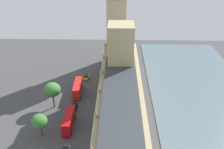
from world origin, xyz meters
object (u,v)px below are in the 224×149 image
plane_tree_trailing (52,90)px  plane_tree_kerbside (40,121)px  double_decker_bus_corner (78,88)px  car_black_by_river_gate (74,107)px  clock_tower (117,2)px  car_yellow_cab_leading (86,77)px  double_decker_bus_under_trees (69,120)px  parliament_building (120,91)px

plane_tree_trailing → plane_tree_kerbside: size_ratio=1.26×
double_decker_bus_corner → plane_tree_trailing: plane_tree_trailing is taller
car_black_by_river_gate → plane_tree_trailing: (7.07, -1.15, 6.21)m
clock_tower → plane_tree_trailing: 46.42m
car_yellow_cab_leading → plane_tree_kerbside: plane_tree_kerbside is taller
clock_tower → plane_tree_kerbside: 58.72m
car_yellow_cab_leading → double_decker_bus_under_trees: double_decker_bus_under_trees is taller
car_yellow_cab_leading → plane_tree_kerbside: 35.60m
car_black_by_river_gate → double_decker_bus_under_trees: (0.02, 9.08, 1.75)m
car_black_by_river_gate → plane_tree_trailing: plane_tree_trailing is taller
clock_tower → double_decker_bus_corner: bearing=62.7°
car_black_by_river_gate → plane_tree_kerbside: plane_tree_kerbside is taller
parliament_building → double_decker_bus_under_trees: parliament_building is taller
double_decker_bus_corner → double_decker_bus_under_trees: 18.53m
parliament_building → double_decker_bus_corner: bearing=-30.3°
double_decker_bus_under_trees → plane_tree_trailing: (7.04, -10.23, 4.46)m
parliament_building → car_yellow_cab_leading: 25.94m
parliament_building → double_decker_bus_corner: size_ratio=6.10×
parliament_building → clock_tower: bearing=-87.3°
car_black_by_river_gate → parliament_building: bearing=4.3°
double_decker_bus_corner → car_black_by_river_gate: size_ratio=2.55×
plane_tree_trailing → plane_tree_kerbside: bearing=88.2°
double_decker_bus_under_trees → plane_tree_trailing: 13.20m
clock_tower → plane_tree_kerbside: (21.51, 49.63, -22.86)m
clock_tower → car_yellow_cab_leading: (12.17, 15.58, -27.45)m
double_decker_bus_corner → double_decker_bus_under_trees: size_ratio=1.00×
parliament_building → clock_tower: (1.74, -36.39, 20.63)m
parliament_building → car_yellow_cab_leading: (13.90, -20.81, -6.82)m
plane_tree_kerbside → double_decker_bus_under_trees: bearing=-152.5°
car_black_by_river_gate → plane_tree_kerbside: 15.68m
double_decker_bus_under_trees → plane_tree_kerbside: plane_tree_kerbside is taller
car_yellow_cab_leading → plane_tree_trailing: plane_tree_trailing is taller
double_decker_bus_under_trees → plane_tree_trailing: plane_tree_trailing is taller
clock_tower → double_decker_bus_under_trees: (14.03, 45.73, -25.70)m
double_decker_bus_under_trees → parliament_building: bearing=-149.3°
parliament_building → clock_tower: clock_tower is taller
parliament_building → car_black_by_river_gate: parliament_building is taller
double_decker_bus_corner → car_yellow_cab_leading: bearing=-100.2°
car_yellow_cab_leading → plane_tree_kerbside: (9.35, 34.05, 4.59)m
plane_tree_trailing → plane_tree_kerbside: 14.23m
plane_tree_trailing → double_decker_bus_under_trees: bearing=124.5°
double_decker_bus_corner → plane_tree_kerbside: bearing=70.4°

